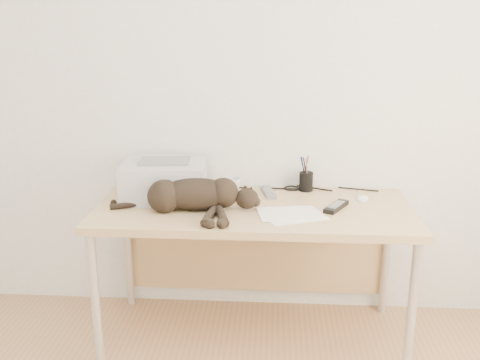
# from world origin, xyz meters

# --- Properties ---
(wall_back) EXTENTS (3.50, 0.00, 3.50)m
(wall_back) POSITION_xyz_m (0.00, 1.75, 1.30)
(wall_back) COLOR white
(wall_back) RESTS_ON floor
(desk) EXTENTS (1.60, 0.70, 0.74)m
(desk) POSITION_xyz_m (0.00, 1.48, 0.61)
(desk) COLOR tan
(desk) RESTS_ON floor
(printer) EXTENTS (0.46, 0.40, 0.20)m
(printer) POSITION_xyz_m (-0.48, 1.52, 0.84)
(printer) COLOR #B0B0B5
(printer) RESTS_ON desk
(papers) EXTENTS (0.36, 0.29, 0.01)m
(papers) POSITION_xyz_m (0.19, 1.27, 0.74)
(papers) COLOR white
(papers) RESTS_ON desk
(cat) EXTENTS (0.75, 0.35, 0.17)m
(cat) POSITION_xyz_m (-0.30, 1.31, 0.81)
(cat) COLOR black
(cat) RESTS_ON desk
(mug) EXTENTS (0.13, 0.13, 0.09)m
(mug) POSITION_xyz_m (-0.12, 1.61, 0.78)
(mug) COLOR silver
(mug) RESTS_ON desk
(pen_cup) EXTENTS (0.08, 0.08, 0.19)m
(pen_cup) POSITION_xyz_m (0.28, 1.68, 0.79)
(pen_cup) COLOR black
(pen_cup) RESTS_ON desk
(remote_grey) EXTENTS (0.09, 0.20, 0.02)m
(remote_grey) POSITION_xyz_m (0.07, 1.60, 0.75)
(remote_grey) COLOR slate
(remote_grey) RESTS_ON desk
(remote_black) EXTENTS (0.14, 0.20, 0.02)m
(remote_black) POSITION_xyz_m (0.41, 1.38, 0.75)
(remote_black) COLOR black
(remote_black) RESTS_ON desk
(mouse) EXTENTS (0.09, 0.12, 0.03)m
(mouse) POSITION_xyz_m (0.57, 1.54, 0.76)
(mouse) COLOR white
(mouse) RESTS_ON desk
(cable_tangle) EXTENTS (1.36, 0.09, 0.01)m
(cable_tangle) POSITION_xyz_m (0.00, 1.70, 0.75)
(cable_tangle) COLOR black
(cable_tangle) RESTS_ON desk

